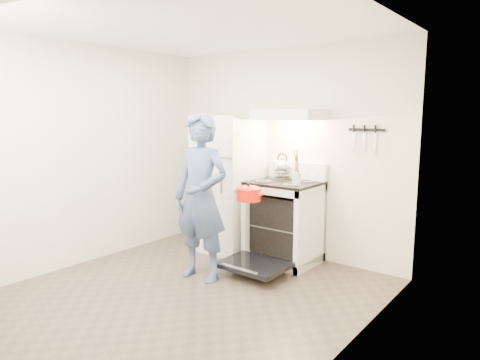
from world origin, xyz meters
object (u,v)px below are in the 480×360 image
(stove_body, at_px, (284,223))
(person, at_px, (201,198))
(tea_kettle, at_px, (282,166))
(refrigerator, at_px, (229,184))
(dutch_oven, at_px, (248,195))

(stove_body, height_order, person, person)
(stove_body, height_order, tea_kettle, tea_kettle)
(refrigerator, xyz_separation_m, dutch_oven, (0.75, -0.59, 0.03))
(tea_kettle, bearing_deg, refrigerator, -160.54)
(person, bearing_deg, tea_kettle, 71.88)
(tea_kettle, xyz_separation_m, person, (-0.24, -1.17, -0.24))
(stove_body, relative_size, tea_kettle, 3.05)
(refrigerator, distance_m, stove_body, 0.90)
(stove_body, bearing_deg, person, -112.84)
(refrigerator, relative_size, stove_body, 1.85)
(stove_body, xyz_separation_m, person, (-0.41, -0.97, 0.40))
(person, distance_m, dutch_oven, 0.50)
(refrigerator, xyz_separation_m, stove_body, (0.81, 0.02, -0.39))
(refrigerator, xyz_separation_m, person, (0.40, -0.94, 0.01))
(stove_body, xyz_separation_m, tea_kettle, (-0.17, 0.20, 0.64))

